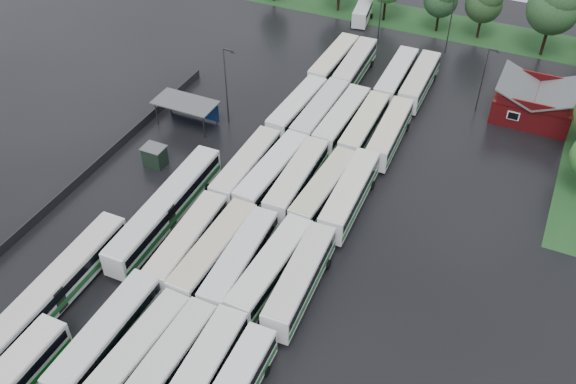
% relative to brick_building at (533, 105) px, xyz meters
% --- Properties ---
extents(ground, '(160.00, 160.00, 0.00)m').
position_rel_brick_building_xyz_m(ground, '(-24.00, -42.77, -1.87)').
color(ground, black).
rests_on(ground, ground).
extents(brick_building, '(10.07, 8.60, 5.39)m').
position_rel_brick_building_xyz_m(brick_building, '(0.00, 0.00, 0.00)').
color(brick_building, maroon).
rests_on(brick_building, ground).
extents(wash_shed, '(8.20, 4.20, 3.58)m').
position_rel_brick_building_xyz_m(wash_shed, '(-41.20, -20.74, 1.12)').
color(wash_shed, '#2D2D30').
rests_on(wash_shed, ground).
extents(utility_hut, '(2.70, 2.20, 2.62)m').
position_rel_brick_building_xyz_m(utility_hut, '(-40.20, -30.17, -0.55)').
color(utility_hut, black).
rests_on(utility_hut, ground).
extents(grass_strip_north, '(80.00, 10.00, 0.01)m').
position_rel_brick_building_xyz_m(grass_strip_north, '(-22.00, 22.03, -1.86)').
color(grass_strip_north, '#19421A').
rests_on(grass_strip_north, ground).
extents(west_fence, '(0.10, 50.00, 1.20)m').
position_rel_brick_building_xyz_m(west_fence, '(-46.20, -34.77, -1.27)').
color(west_fence, '#2D2D30').
rests_on(west_fence, ground).
extents(bus_r1c0, '(2.88, 13.47, 3.75)m').
position_rel_brick_building_xyz_m(bus_r1c0, '(-28.58, -54.92, 0.20)').
color(bus_r1c0, white).
rests_on(bus_r1c0, ground).
extents(bus_r1c1, '(3.29, 12.88, 3.55)m').
position_rel_brick_building_xyz_m(bus_r1c1, '(-25.03, -55.29, 0.09)').
color(bus_r1c1, white).
rests_on(bus_r1c1, ground).
extents(bus_r1c2, '(2.92, 12.89, 3.58)m').
position_rel_brick_building_xyz_m(bus_r1c2, '(-22.11, -55.21, 0.10)').
color(bus_r1c2, white).
rests_on(bus_r1c2, ground).
extents(bus_r1c3, '(3.44, 13.62, 3.76)m').
position_rel_brick_building_xyz_m(bus_r1c3, '(-18.85, -55.27, 0.20)').
color(bus_r1c3, white).
rests_on(bus_r1c3, ground).
extents(bus_r2c0, '(3.32, 13.23, 3.65)m').
position_rel_brick_building_xyz_m(bus_r2c0, '(-28.27, -41.83, 0.14)').
color(bus_r2c0, white).
rests_on(bus_r2c0, ground).
extents(bus_r2c1, '(3.02, 13.43, 3.73)m').
position_rel_brick_building_xyz_m(bus_r2c1, '(-25.05, -41.90, 0.18)').
color(bus_r2c1, white).
rests_on(bus_r2c1, ground).
extents(bus_r2c2, '(3.42, 13.28, 3.66)m').
position_rel_brick_building_xyz_m(bus_r2c2, '(-22.13, -41.86, 0.15)').
color(bus_r2c2, white).
rests_on(bus_r2c2, ground).
extents(bus_r2c3, '(3.37, 13.45, 3.72)m').
position_rel_brick_building_xyz_m(bus_r2c3, '(-18.85, -41.58, 0.18)').
color(bus_r2c3, white).
rests_on(bus_r2c3, ground).
extents(bus_r2c4, '(3.47, 13.33, 3.68)m').
position_rel_brick_building_xyz_m(bus_r2c4, '(-15.69, -41.57, 0.16)').
color(bus_r2c4, white).
rests_on(bus_r2c4, ground).
extents(bus_r3c0, '(2.84, 13.11, 3.64)m').
position_rel_brick_building_xyz_m(bus_r3c0, '(-28.53, -28.26, 0.14)').
color(bus_r3c0, white).
rests_on(bus_r3c0, ground).
extents(bus_r3c1, '(3.44, 13.57, 3.75)m').
position_rel_brick_building_xyz_m(bus_r3c1, '(-25.30, -27.97, 0.19)').
color(bus_r3c1, white).
rests_on(bus_r3c1, ground).
extents(bus_r3c2, '(3.16, 13.32, 3.69)m').
position_rel_brick_building_xyz_m(bus_r3c2, '(-22.18, -27.91, 0.16)').
color(bus_r3c2, white).
rests_on(bus_r3c2, ground).
extents(bus_r3c3, '(3.38, 13.01, 3.59)m').
position_rel_brick_building_xyz_m(bus_r3c3, '(-18.73, -28.06, 0.11)').
color(bus_r3c3, white).
rests_on(bus_r3c3, ground).
extents(bus_r3c4, '(3.31, 13.52, 3.74)m').
position_rel_brick_building_xyz_m(bus_r3c4, '(-15.78, -27.74, 0.19)').
color(bus_r3c4, white).
rests_on(bus_r3c4, ground).
extents(bus_r4c0, '(3.27, 13.01, 3.59)m').
position_rel_brick_building_xyz_m(bus_r4c0, '(-28.30, -14.21, 0.11)').
color(bus_r4c0, white).
rests_on(bus_r4c0, ground).
extents(bus_r4c1, '(2.99, 13.49, 3.75)m').
position_rel_brick_building_xyz_m(bus_r4c1, '(-25.03, -14.09, 0.20)').
color(bus_r4c1, white).
rests_on(bus_r4c1, ground).
extents(bus_r4c2, '(3.03, 13.32, 3.70)m').
position_rel_brick_building_xyz_m(bus_r4c2, '(-21.94, -14.37, 0.17)').
color(bus_r4c2, white).
rests_on(bus_r4c2, ground).
extents(bus_r4c3, '(2.95, 12.90, 3.58)m').
position_rel_brick_building_xyz_m(bus_r4c3, '(-18.80, -14.48, 0.10)').
color(bus_r4c3, white).
rests_on(bus_r4c3, ground).
extents(bus_r4c4, '(3.19, 12.89, 3.56)m').
position_rel_brick_building_xyz_m(bus_r4c4, '(-15.45, -14.33, 0.09)').
color(bus_r4c4, white).
rests_on(bus_r4c4, ground).
extents(bus_r5c0, '(2.97, 13.15, 3.65)m').
position_rel_brick_building_xyz_m(bus_r5c0, '(-28.48, -0.62, 0.14)').
color(bus_r5c0, white).
rests_on(bus_r5c0, ground).
extents(bus_r5c1, '(3.24, 13.05, 3.61)m').
position_rel_brick_building_xyz_m(bus_r5c1, '(-25.29, -0.43, 0.12)').
color(bus_r5c1, white).
rests_on(bus_r5c1, ground).
extents(bus_r5c3, '(3.12, 13.30, 3.69)m').
position_rel_brick_building_xyz_m(bus_r5c3, '(-18.83, -1.01, 0.16)').
color(bus_r5c3, white).
rests_on(bus_r5c3, ground).
extents(bus_r5c4, '(3.01, 13.06, 3.62)m').
position_rel_brick_building_xyz_m(bus_r5c4, '(-15.56, -0.60, 0.13)').
color(bus_r5c4, white).
rests_on(bus_r5c4, ground).
extents(artic_bus_west_b, '(3.11, 19.67, 3.64)m').
position_rel_brick_building_xyz_m(artic_bus_west_b, '(-33.19, -38.27, 0.15)').
color(artic_bus_west_b, white).
rests_on(artic_bus_west_b, ground).
extents(artic_bus_west_c, '(2.92, 19.32, 3.58)m').
position_rel_brick_building_xyz_m(artic_bus_west_c, '(-36.39, -52.40, 0.12)').
color(artic_bus_west_c, white).
rests_on(artic_bus_west_c, ground).
extents(minibus, '(3.27, 6.63, 2.77)m').
position_rel_brick_building_xyz_m(minibus, '(-30.58, 17.54, -0.33)').
color(minibus, silver).
rests_on(minibus, ground).
extents(tree_north_4, '(5.85, 5.85, 9.69)m').
position_rel_brick_building_xyz_m(tree_north_4, '(-11.38, 20.04, 4.37)').
color(tree_north_4, black).
rests_on(tree_north_4, ground).
extents(tree_north_5, '(7.83, 7.83, 12.97)m').
position_rel_brick_building_xyz_m(tree_north_5, '(-1.10, 18.42, 6.48)').
color(tree_north_5, black).
rests_on(tree_north_5, ground).
extents(lamp_post_ne, '(1.45, 0.28, 9.44)m').
position_rel_brick_building_xyz_m(lamp_post_ne, '(-6.95, -1.63, 3.62)').
color(lamp_post_ne, '#2D2D30').
rests_on(lamp_post_ne, ground).
extents(lamp_post_nw, '(1.69, 0.33, 10.96)m').
position_rel_brick_building_xyz_m(lamp_post_nw, '(-36.37, -18.33, 4.49)').
color(lamp_post_nw, '#2D2D30').
rests_on(lamp_post_nw, ground).
extents(lamp_post_back_w, '(1.68, 0.33, 10.89)m').
position_rel_brick_building_xyz_m(lamp_post_back_w, '(-25.42, 11.12, 4.45)').
color(lamp_post_back_w, '#2D2D30').
rests_on(lamp_post_back_w, ground).
extents(lamp_post_back_e, '(1.56, 0.30, 10.11)m').
position_rel_brick_building_xyz_m(lamp_post_back_e, '(-14.85, 12.91, 4.00)').
color(lamp_post_back_e, '#2D2D30').
rests_on(lamp_post_back_e, ground).
extents(puddle_2, '(4.80, 4.80, 0.01)m').
position_rel_brick_building_xyz_m(puddle_2, '(-31.27, -43.09, -1.86)').
color(puddle_2, black).
rests_on(puddle_2, ground).
extents(puddle_3, '(3.43, 3.43, 0.01)m').
position_rel_brick_building_xyz_m(puddle_3, '(-17.86, -45.30, -1.86)').
color(puddle_3, black).
rests_on(puddle_3, ground).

